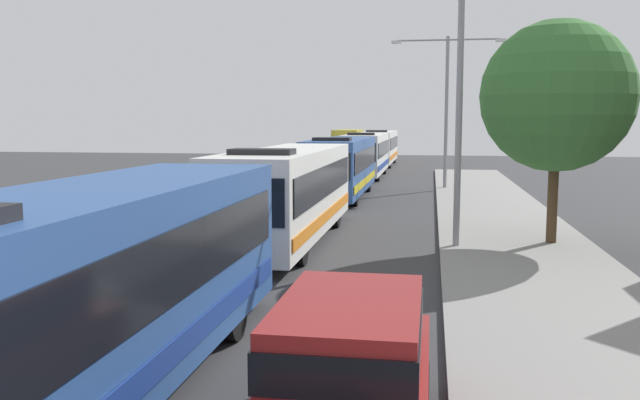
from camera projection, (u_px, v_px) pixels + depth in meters
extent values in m
cube|color=#284C8C|center=(92.00, 286.00, 9.18)|extent=(2.50, 10.76, 2.70)
cube|color=black|center=(179.00, 264.00, 8.93)|extent=(0.04, 9.90, 1.00)
cube|color=black|center=(7.00, 258.00, 9.35)|extent=(0.04, 9.90, 1.00)
cube|color=navy|center=(181.00, 347.00, 9.07)|extent=(0.03, 10.22, 0.36)
cylinder|color=black|center=(233.00, 313.00, 12.04)|extent=(0.28, 1.00, 1.00)
cylinder|color=black|center=(119.00, 308.00, 12.40)|extent=(0.28, 1.00, 1.00)
cube|color=silver|center=(289.00, 190.00, 21.80)|extent=(2.50, 11.50, 2.70)
cube|color=black|center=(327.00, 180.00, 21.55)|extent=(0.04, 10.58, 1.00)
cube|color=black|center=(251.00, 179.00, 21.97)|extent=(0.04, 10.58, 1.00)
cube|color=black|center=(238.00, 202.00, 16.12)|extent=(2.30, 0.04, 1.20)
cube|color=orange|center=(327.00, 215.00, 21.68)|extent=(0.03, 10.92, 0.36)
cube|color=black|center=(262.00, 152.00, 18.25)|extent=(1.75, 0.90, 0.16)
cylinder|color=black|center=(301.00, 248.00, 18.27)|extent=(0.28, 1.00, 1.00)
cylinder|color=black|center=(224.00, 245.00, 18.63)|extent=(0.28, 1.00, 1.00)
cylinder|color=black|center=(336.00, 214.00, 24.86)|extent=(0.28, 1.00, 1.00)
cylinder|color=black|center=(278.00, 213.00, 25.22)|extent=(0.28, 1.00, 1.00)
cube|color=#284C8C|center=(341.00, 165.00, 34.49)|extent=(2.50, 11.22, 2.70)
cube|color=black|center=(366.00, 158.00, 34.24)|extent=(0.04, 10.32, 1.00)
cube|color=black|center=(317.00, 158.00, 34.66)|extent=(0.04, 10.32, 1.00)
cube|color=black|center=(324.00, 166.00, 28.94)|extent=(2.30, 0.04, 1.20)
cube|color=gold|center=(366.00, 181.00, 34.37)|extent=(0.03, 10.66, 0.36)
cube|color=black|center=(332.00, 139.00, 31.03)|extent=(1.75, 0.90, 0.16)
cylinder|color=black|center=(355.00, 196.00, 31.05)|extent=(0.28, 1.00, 1.00)
cylinder|color=black|center=(309.00, 195.00, 31.41)|extent=(0.28, 1.00, 1.00)
cylinder|color=black|center=(368.00, 183.00, 37.47)|extent=(0.28, 1.00, 1.00)
cylinder|color=black|center=(330.00, 182.00, 37.83)|extent=(0.28, 1.00, 1.00)
cube|color=silver|center=(366.00, 153.00, 47.20)|extent=(2.50, 10.83, 2.70)
cube|color=black|center=(384.00, 148.00, 46.95)|extent=(0.04, 9.96, 1.00)
cube|color=black|center=(348.00, 148.00, 47.37)|extent=(0.04, 9.96, 1.00)
cube|color=black|center=(357.00, 152.00, 41.84)|extent=(2.30, 0.04, 1.20)
cube|color=navy|center=(384.00, 165.00, 47.08)|extent=(0.03, 10.28, 0.36)
cube|color=black|center=(361.00, 134.00, 43.85)|extent=(1.75, 0.90, 0.16)
cylinder|color=black|center=(377.00, 174.00, 43.87)|extent=(0.28, 1.00, 1.00)
cylinder|color=black|center=(344.00, 173.00, 44.23)|extent=(0.28, 1.00, 1.00)
cylinder|color=black|center=(384.00, 167.00, 50.08)|extent=(0.28, 1.00, 1.00)
cylinder|color=black|center=(355.00, 167.00, 50.44)|extent=(0.28, 1.00, 1.00)
cube|color=silver|center=(380.00, 146.00, 59.92)|extent=(2.50, 12.36, 2.70)
cube|color=black|center=(394.00, 143.00, 59.67)|extent=(0.04, 11.37, 1.00)
cube|color=black|center=(366.00, 142.00, 60.09)|extent=(0.04, 11.37, 1.00)
cube|color=black|center=(374.00, 146.00, 53.81)|extent=(2.30, 0.04, 1.20)
cube|color=orange|center=(394.00, 155.00, 59.80)|extent=(0.03, 11.74, 0.36)
cube|color=black|center=(377.00, 131.00, 56.12)|extent=(1.75, 0.90, 0.16)
cylinder|color=black|center=(389.00, 162.00, 56.13)|extent=(0.28, 1.00, 1.00)
cylinder|color=black|center=(363.00, 162.00, 56.49)|extent=(0.28, 1.00, 1.00)
cylinder|color=black|center=(394.00, 158.00, 63.21)|extent=(0.28, 1.00, 1.00)
cylinder|color=black|center=(371.00, 158.00, 63.57)|extent=(0.28, 1.00, 1.00)
cube|color=maroon|center=(350.00, 333.00, 7.75)|extent=(1.62, 2.79, 0.80)
cube|color=black|center=(350.00, 333.00, 7.75)|extent=(1.66, 2.89, 0.44)
cylinder|color=black|center=(303.00, 379.00, 9.34)|extent=(0.22, 0.70, 0.70)
cylinder|color=black|center=(421.00, 387.00, 9.07)|extent=(0.22, 0.70, 0.70)
cube|color=white|center=(342.00, 149.00, 59.60)|extent=(2.30, 1.80, 2.20)
cube|color=gold|center=(348.00, 144.00, 63.49)|extent=(2.35, 6.23, 2.70)
cube|color=black|center=(341.00, 146.00, 58.66)|extent=(2.07, 0.04, 0.90)
cylinder|color=black|center=(331.00, 160.00, 59.89)|extent=(0.26, 0.90, 0.90)
cylinder|color=black|center=(354.00, 161.00, 59.55)|extent=(0.26, 0.90, 0.90)
cylinder|color=black|center=(339.00, 157.00, 65.10)|extent=(0.26, 0.90, 0.90)
cylinder|color=black|center=(360.00, 157.00, 64.76)|extent=(0.26, 0.90, 0.90)
cylinder|color=gray|center=(459.00, 106.00, 20.03)|extent=(0.20, 0.20, 8.53)
cylinder|color=gray|center=(446.00, 113.00, 38.08)|extent=(0.20, 0.20, 8.59)
cylinder|color=gray|center=(422.00, 40.00, 37.83)|extent=(2.91, 0.10, 0.10)
cube|color=silver|center=(396.00, 42.00, 38.08)|extent=(0.56, 0.28, 0.16)
cylinder|color=gray|center=(474.00, 39.00, 37.35)|extent=(2.91, 0.10, 0.10)
cube|color=silver|center=(501.00, 40.00, 37.13)|extent=(0.56, 0.28, 0.16)
cylinder|color=#4C3823|center=(553.00, 200.00, 20.87)|extent=(0.32, 0.32, 2.71)
sphere|color=#387033|center=(557.00, 96.00, 20.49)|extent=(4.69, 4.69, 4.69)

